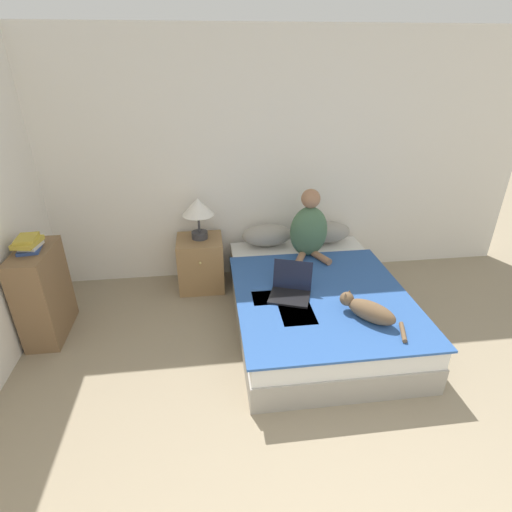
% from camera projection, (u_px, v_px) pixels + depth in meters
% --- Properties ---
extents(wall_back, '(5.63, 0.05, 2.55)m').
position_uv_depth(wall_back, '(269.00, 162.00, 4.19)').
color(wall_back, white).
rests_on(wall_back, ground_plane).
extents(bed, '(1.50, 2.06, 0.42)m').
position_uv_depth(bed, '(315.00, 303.00, 3.73)').
color(bed, '#9E998E').
rests_on(bed, ground_plane).
extents(pillow_near, '(0.54, 0.27, 0.24)m').
position_uv_depth(pillow_near, '(267.00, 235.00, 4.31)').
color(pillow_near, gray).
rests_on(pillow_near, bed).
extents(pillow_far, '(0.54, 0.27, 0.24)m').
position_uv_depth(pillow_far, '(326.00, 232.00, 4.39)').
color(pillow_far, gray).
rests_on(pillow_far, bed).
extents(person_sitting, '(0.39, 0.38, 0.71)m').
position_uv_depth(person_sitting, '(309.00, 229.00, 4.01)').
color(person_sitting, '#476B4C').
rests_on(person_sitting, bed).
extents(cat_tabby, '(0.43, 0.53, 0.17)m').
position_uv_depth(cat_tabby, '(368.00, 310.00, 3.12)').
color(cat_tabby, brown).
rests_on(cat_tabby, bed).
extents(laptop_open, '(0.43, 0.41, 0.27)m').
position_uv_depth(laptop_open, '(291.00, 289.00, 3.44)').
color(laptop_open, black).
rests_on(laptop_open, bed).
extents(nightstand, '(0.47, 0.47, 0.56)m').
position_uv_depth(nightstand, '(201.00, 263.00, 4.29)').
color(nightstand, '#937047').
rests_on(nightstand, ground_plane).
extents(table_lamp, '(0.33, 0.33, 0.44)m').
position_uv_depth(table_lamp, '(198.00, 210.00, 4.04)').
color(table_lamp, '#38383D').
rests_on(table_lamp, nightstand).
extents(bookshelf, '(0.29, 0.61, 0.84)m').
position_uv_depth(bookshelf, '(43.00, 293.00, 3.49)').
color(bookshelf, brown).
rests_on(bookshelf, ground_plane).
extents(book_stack_top, '(0.20, 0.26, 0.13)m').
position_uv_depth(book_stack_top, '(28.00, 244.00, 3.27)').
color(book_stack_top, '#334C8E').
rests_on(book_stack_top, bookshelf).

